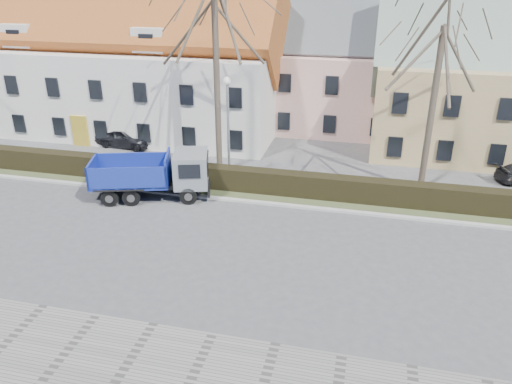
% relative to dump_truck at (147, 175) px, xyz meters
% --- Properties ---
extents(ground, '(120.00, 120.00, 0.00)m').
position_rel_dump_truck_xyz_m(ground, '(4.72, -3.99, -1.32)').
color(ground, '#4D4D50').
extents(sidewalk_near, '(80.00, 5.00, 0.08)m').
position_rel_dump_truck_xyz_m(sidewalk_near, '(4.72, -12.49, -1.28)').
color(sidewalk_near, gray).
rests_on(sidewalk_near, ground).
extents(curb_far, '(80.00, 0.30, 0.12)m').
position_rel_dump_truck_xyz_m(curb_far, '(4.72, 0.61, -1.26)').
color(curb_far, '#B0AEA9').
rests_on(curb_far, ground).
extents(grass_strip, '(80.00, 3.00, 0.10)m').
position_rel_dump_truck_xyz_m(grass_strip, '(4.72, 2.21, -1.27)').
color(grass_strip, '#414C2B').
rests_on(grass_strip, ground).
extents(hedge, '(60.00, 0.90, 1.30)m').
position_rel_dump_truck_xyz_m(hedge, '(4.72, 2.01, -0.67)').
color(hedge, black).
rests_on(hedge, ground).
extents(building_white, '(26.80, 10.80, 9.50)m').
position_rel_dump_truck_xyz_m(building_white, '(-8.28, 12.01, 3.43)').
color(building_white, silver).
rests_on(building_white, ground).
extents(building_pink, '(10.80, 8.80, 8.00)m').
position_rel_dump_truck_xyz_m(building_pink, '(8.72, 16.01, 2.68)').
color(building_pink, '#DEA99D').
rests_on(building_pink, ground).
extents(tree_1, '(9.20, 9.20, 12.65)m').
position_rel_dump_truck_xyz_m(tree_1, '(2.72, 4.51, 5.00)').
color(tree_1, '#493E33').
rests_on(tree_1, ground).
extents(tree_2, '(8.00, 8.00, 11.00)m').
position_rel_dump_truck_xyz_m(tree_2, '(14.72, 4.51, 4.18)').
color(tree_2, '#493E33').
rests_on(tree_2, ground).
extents(dump_truck, '(7.05, 4.27, 2.65)m').
position_rel_dump_truck_xyz_m(dump_truck, '(0.00, 0.00, 0.00)').
color(dump_truck, navy).
rests_on(dump_truck, ground).
extents(streetlight, '(0.49, 0.49, 6.32)m').
position_rel_dump_truck_xyz_m(streetlight, '(3.80, 3.01, 1.84)').
color(streetlight, '#959BA1').
rests_on(streetlight, ground).
extents(cart_frame, '(0.81, 0.55, 0.68)m').
position_rel_dump_truck_xyz_m(cart_frame, '(2.22, 0.67, -0.99)').
color(cart_frame, silver).
rests_on(cart_frame, ground).
extents(parked_car_a, '(4.33, 2.12, 1.42)m').
position_rel_dump_truck_xyz_m(parked_car_a, '(-5.21, 7.51, -0.61)').
color(parked_car_a, black).
rests_on(parked_car_a, ground).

